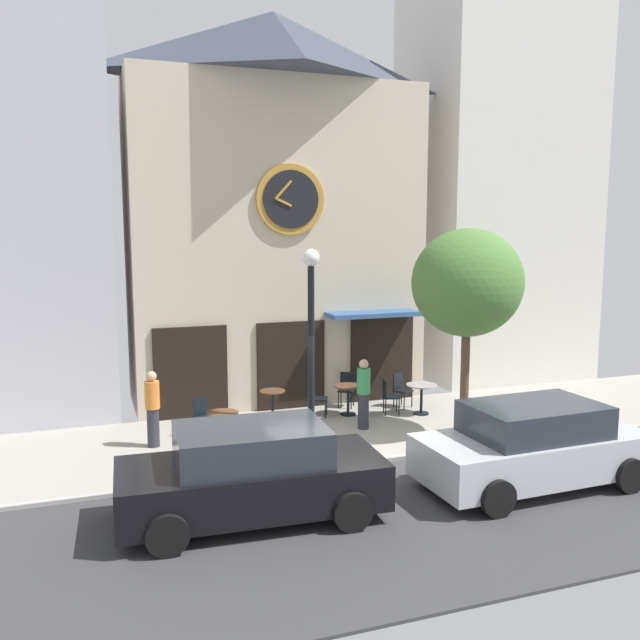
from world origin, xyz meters
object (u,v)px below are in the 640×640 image
(street_tree, at_px, (468,283))
(cafe_chair_by_entrance, at_px, (203,414))
(cafe_table_center_right, at_px, (421,392))
(cafe_chair_under_awning, at_px, (347,387))
(pedestrian_orange, at_px, (153,408))
(parked_car_black, at_px, (252,474))
(street_lamp, at_px, (311,350))
(cafe_table_leftmost, at_px, (273,400))
(cafe_table_near_curb, at_px, (223,422))
(parked_car_silver, at_px, (533,446))
(cafe_chair_curbside, at_px, (316,396))
(cafe_table_center, at_px, (348,394))
(pedestrian_green, at_px, (364,393))
(cafe_chair_facing_street, at_px, (388,394))
(cafe_chair_outer, at_px, (401,387))

(street_tree, xyz_separation_m, cafe_chair_by_entrance, (-5.70, 1.83, -2.96))
(cafe_table_center_right, distance_m, cafe_chair_under_awning, 2.02)
(pedestrian_orange, xyz_separation_m, parked_car_black, (1.15, -4.25, -0.10))
(street_lamp, xyz_separation_m, cafe_table_leftmost, (-0.14, 2.55, -1.69))
(street_tree, height_order, cafe_table_near_curb, street_tree)
(parked_car_silver, bearing_deg, cafe_chair_curbside, 111.76)
(cafe_chair_by_entrance, xyz_separation_m, parked_car_silver, (5.22, -4.97, 0.23))
(cafe_table_center_right, bearing_deg, parked_car_black, -140.61)
(cafe_table_center, relative_size, cafe_chair_by_entrance, 0.85)
(cafe_table_center_right, relative_size, pedestrian_green, 0.47)
(pedestrian_orange, bearing_deg, cafe_table_center, 10.01)
(cafe_table_near_curb, height_order, cafe_table_leftmost, cafe_table_near_curb)
(cafe_chair_curbside, distance_m, pedestrian_green, 1.58)
(cafe_table_center, xyz_separation_m, pedestrian_green, (-0.10, -1.20, 0.32))
(cafe_table_leftmost, xyz_separation_m, pedestrian_orange, (-3.00, -1.10, 0.37))
(pedestrian_orange, bearing_deg, cafe_table_near_curb, -17.55)
(street_tree, bearing_deg, pedestrian_green, 150.70)
(cafe_table_center, xyz_separation_m, cafe_chair_by_entrance, (-3.78, -0.51, -0.01))
(cafe_chair_facing_street, distance_m, cafe_chair_by_entrance, 4.77)
(street_lamp, bearing_deg, parked_car_black, -125.31)
(street_lamp, xyz_separation_m, cafe_chair_facing_street, (2.77, 2.03, -1.66))
(cafe_table_near_curb, xyz_separation_m, cafe_chair_by_entrance, (-0.30, 0.81, 0.01))
(parked_car_black, distance_m, parked_car_silver, 5.23)
(street_lamp, bearing_deg, cafe_chair_outer, 37.19)
(pedestrian_orange, bearing_deg, parked_car_silver, -35.95)
(cafe_chair_outer, bearing_deg, parked_car_black, -134.99)
(cafe_chair_under_awning, distance_m, cafe_chair_curbside, 1.25)
(cafe_table_center, xyz_separation_m, pedestrian_orange, (-4.92, -0.87, 0.32))
(cafe_table_near_curb, bearing_deg, pedestrian_green, 2.04)
(cafe_chair_facing_street, bearing_deg, cafe_table_center_right, -18.91)
(cafe_table_near_curb, xyz_separation_m, parked_car_black, (-0.29, -3.79, 0.24))
(cafe_table_center_right, bearing_deg, street_tree, -85.60)
(cafe_table_center, bearing_deg, cafe_chair_curbside, 168.62)
(cafe_table_near_curb, distance_m, cafe_chair_curbside, 3.05)
(cafe_table_center_right, bearing_deg, cafe_table_leftmost, 168.01)
(cafe_table_center, height_order, parked_car_black, parked_car_black)
(cafe_table_center_right, distance_m, cafe_chair_by_entrance, 5.57)
(cafe_chair_by_entrance, distance_m, parked_car_silver, 7.21)
(parked_car_black, bearing_deg, street_tree, 26.02)
(cafe_table_near_curb, relative_size, cafe_table_leftmost, 1.01)
(parked_car_silver, bearing_deg, street_lamp, 135.57)
(street_lamp, relative_size, pedestrian_green, 2.58)
(pedestrian_orange, bearing_deg, cafe_chair_facing_street, 5.67)
(cafe_table_near_curb, distance_m, cafe_table_center, 3.72)
(cafe_table_leftmost, xyz_separation_m, cafe_chair_curbside, (1.11, -0.07, 0.04))
(cafe_table_leftmost, distance_m, cafe_chair_curbside, 1.12)
(parked_car_black, bearing_deg, cafe_chair_outer, 45.01)
(cafe_chair_facing_street, bearing_deg, cafe_chair_outer, 40.95)
(cafe_table_near_curb, bearing_deg, cafe_chair_facing_street, 13.16)
(cafe_table_near_curb, bearing_deg, cafe_table_leftmost, 45.06)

